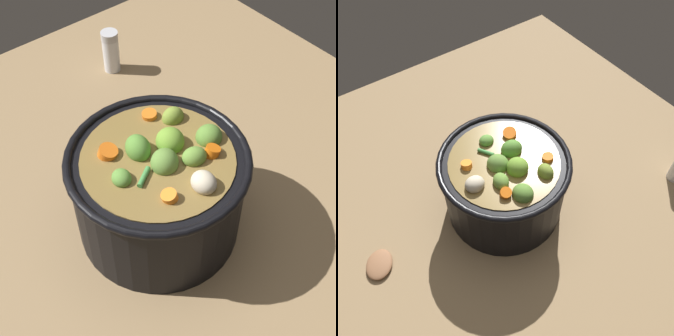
% 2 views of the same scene
% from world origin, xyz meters
% --- Properties ---
extents(ground_plane, '(1.10, 1.10, 0.00)m').
position_xyz_m(ground_plane, '(0.00, 0.00, 0.00)').
color(ground_plane, '#8C704C').
extents(cooking_pot, '(0.25, 0.25, 0.18)m').
position_xyz_m(cooking_pot, '(-0.00, -0.00, 0.08)').
color(cooking_pot, black).
rests_on(cooking_pot, ground_plane).
extents(salt_shaker, '(0.03, 0.03, 0.09)m').
position_xyz_m(salt_shaker, '(0.36, -0.17, 0.04)').
color(salt_shaker, silver).
rests_on(salt_shaker, ground_plane).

